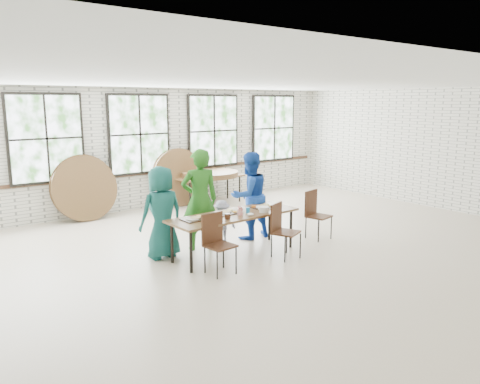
# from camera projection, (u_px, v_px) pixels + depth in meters

# --- Properties ---
(room) EXTENTS (12.00, 12.00, 12.00)m
(room) POSITION_uv_depth(u_px,v_px,m) (140.00, 136.00, 11.47)
(room) COLOR beige
(room) RESTS_ON ground
(dining_table) EXTENTS (2.42, 0.87, 0.74)m
(dining_table) POSITION_uv_depth(u_px,v_px,m) (234.00, 217.00, 8.14)
(dining_table) COLOR brown
(dining_table) RESTS_ON ground
(chair_near_left) EXTENTS (0.46, 0.45, 0.95)m
(chair_near_left) POSITION_uv_depth(u_px,v_px,m) (216.00, 238.00, 7.33)
(chair_near_left) COLOR #442616
(chair_near_left) RESTS_ON ground
(chair_near_right) EXTENTS (0.55, 0.54, 0.95)m
(chair_near_right) POSITION_uv_depth(u_px,v_px,m) (281.00, 226.00, 8.05)
(chair_near_right) COLOR #442616
(chair_near_right) RESTS_ON ground
(chair_spare) EXTENTS (0.50, 0.48, 0.95)m
(chair_spare) POSITION_uv_depth(u_px,v_px,m) (315.00, 210.00, 9.20)
(chair_spare) COLOR #442616
(chair_spare) RESTS_ON ground
(adult_teal) EXTENTS (0.79, 0.51, 1.60)m
(adult_teal) POSITION_uv_depth(u_px,v_px,m) (162.00, 212.00, 7.99)
(adult_teal) COLOR #195F5D
(adult_teal) RESTS_ON ground
(adult_green) EXTENTS (0.78, 0.63, 1.85)m
(adult_green) POSITION_uv_depth(u_px,v_px,m) (200.00, 200.00, 8.43)
(adult_green) COLOR #256A1C
(adult_green) RESTS_ON ground
(toddler) EXTENTS (0.61, 0.44, 0.85)m
(toddler) POSITION_uv_depth(u_px,v_px,m) (222.00, 222.00, 8.81)
(toddler) COLOR #17143F
(toddler) RESTS_ON ground
(adult_blue) EXTENTS (0.84, 0.66, 1.71)m
(adult_blue) POSITION_uv_depth(u_px,v_px,m) (250.00, 196.00, 9.14)
(adult_blue) COLOR #1741A3
(adult_blue) RESTS_ON ground
(storage_table) EXTENTS (1.80, 0.76, 0.74)m
(storage_table) POSITION_uv_depth(u_px,v_px,m) (210.00, 178.00, 12.27)
(storage_table) COLOR brown
(storage_table) RESTS_ON ground
(tabletop_clutter) EXTENTS (1.94, 0.62, 0.11)m
(tabletop_clutter) POSITION_uv_depth(u_px,v_px,m) (242.00, 212.00, 8.18)
(tabletop_clutter) COLOR black
(tabletop_clutter) RESTS_ON dining_table
(round_tops_stacked) EXTENTS (1.50, 1.50, 0.13)m
(round_tops_stacked) POSITION_uv_depth(u_px,v_px,m) (210.00, 174.00, 12.25)
(round_tops_stacked) COLOR brown
(round_tops_stacked) RESTS_ON storage_table
(round_tops_leaning) EXTENTS (3.98, 0.48, 1.50)m
(round_tops_leaning) POSITION_uv_depth(u_px,v_px,m) (135.00, 182.00, 11.33)
(round_tops_leaning) COLOR brown
(round_tops_leaning) RESTS_ON ground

